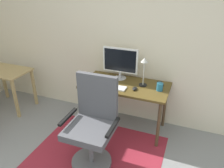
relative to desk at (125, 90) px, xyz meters
name	(u,v)px	position (x,y,z in m)	size (l,w,h in m)	color
wall_back	(127,36)	(-0.12, 0.38, 0.66)	(6.00, 0.10, 2.60)	beige
area_rug	(95,157)	(-0.13, -0.75, -0.63)	(1.62, 1.44, 0.01)	maroon
desk	(125,90)	(0.00, 0.00, 0.00)	(1.21, 0.62, 0.72)	brown
monitor	(120,61)	(-0.14, 0.17, 0.35)	(0.51, 0.18, 0.46)	#B2B2B7
keyboard	(111,87)	(-0.16, -0.16, 0.09)	(0.43, 0.13, 0.02)	white
computer_mouse	(135,89)	(0.17, -0.11, 0.10)	(0.06, 0.10, 0.03)	black
coffee_cup	(160,87)	(0.48, -0.01, 0.14)	(0.08, 0.08, 0.11)	#236A8D
cell_phone	(160,84)	(0.45, 0.19, 0.09)	(0.07, 0.14, 0.01)	black
desk_lamp	(144,67)	(0.24, 0.06, 0.36)	(0.11, 0.11, 0.40)	black
office_chair	(93,127)	(-0.13, -0.78, -0.15)	(0.60, 0.52, 1.10)	slate
side_table	(6,77)	(-2.03, -0.16, -0.06)	(0.76, 0.52, 0.69)	tan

